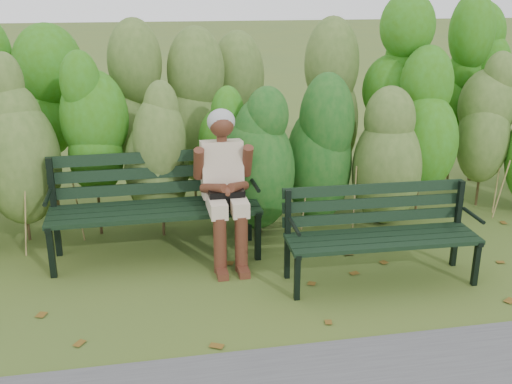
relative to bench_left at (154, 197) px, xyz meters
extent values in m
plane|color=#455D26|center=(0.88, -0.87, -0.58)|extent=(80.00, 80.00, 0.00)
cylinder|color=#47381E|center=(-1.26, 0.43, -0.18)|extent=(0.03, 0.03, 0.80)
ellipsoid|color=#326C0F|center=(-1.26, 0.43, 0.46)|extent=(0.64, 0.64, 1.44)
cylinder|color=#47381E|center=(-0.65, 0.43, -0.18)|extent=(0.03, 0.03, 0.80)
ellipsoid|color=#326C0F|center=(-0.65, 0.43, 0.46)|extent=(0.64, 0.64, 1.44)
cylinder|color=#47381E|center=(-0.03, 0.43, -0.18)|extent=(0.03, 0.03, 0.80)
ellipsoid|color=#326C0F|center=(-0.03, 0.43, 0.46)|extent=(0.64, 0.64, 1.44)
cylinder|color=#47381E|center=(0.58, 0.43, -0.18)|extent=(0.03, 0.03, 0.80)
ellipsoid|color=#326C0F|center=(0.58, 0.43, 0.46)|extent=(0.64, 0.64, 1.44)
cylinder|color=#47381E|center=(1.19, 0.43, -0.18)|extent=(0.03, 0.03, 0.80)
ellipsoid|color=#326C0F|center=(1.19, 0.43, 0.46)|extent=(0.64, 0.64, 1.44)
cylinder|color=#47381E|center=(1.80, 0.43, -0.18)|extent=(0.03, 0.03, 0.80)
ellipsoid|color=#326C0F|center=(1.80, 0.43, 0.46)|extent=(0.64, 0.64, 1.44)
cylinder|color=#47381E|center=(2.41, 0.43, -0.18)|extent=(0.03, 0.03, 0.80)
ellipsoid|color=#326C0F|center=(2.41, 0.43, 0.46)|extent=(0.64, 0.64, 1.44)
cylinder|color=#47381E|center=(3.02, 0.43, -0.18)|extent=(0.03, 0.03, 0.80)
ellipsoid|color=#326C0F|center=(3.02, 0.43, 0.46)|extent=(0.64, 0.64, 1.44)
cylinder|color=#47381E|center=(3.64, 0.43, -0.18)|extent=(0.03, 0.03, 0.80)
ellipsoid|color=#326C0F|center=(3.64, 0.43, 0.46)|extent=(0.64, 0.64, 1.44)
cylinder|color=#47381E|center=(-1.04, 1.43, -0.03)|extent=(0.04, 0.04, 1.10)
ellipsoid|color=#154F18|center=(-1.04, 1.43, 0.85)|extent=(0.70, 0.70, 1.98)
cylinder|color=#47381E|center=(-0.27, 1.43, -0.03)|extent=(0.04, 0.04, 1.10)
ellipsoid|color=#154F18|center=(-0.27, 1.43, 0.85)|extent=(0.70, 0.70, 1.98)
cylinder|color=#47381E|center=(0.50, 1.43, -0.03)|extent=(0.04, 0.04, 1.10)
ellipsoid|color=#154F18|center=(0.50, 1.43, 0.85)|extent=(0.70, 0.70, 1.98)
cylinder|color=#47381E|center=(1.27, 1.43, -0.03)|extent=(0.04, 0.04, 1.10)
ellipsoid|color=#154F18|center=(1.27, 1.43, 0.85)|extent=(0.70, 0.70, 1.98)
cylinder|color=#47381E|center=(2.04, 1.43, -0.03)|extent=(0.04, 0.04, 1.10)
ellipsoid|color=#154F18|center=(2.04, 1.43, 0.85)|extent=(0.70, 0.70, 1.98)
cylinder|color=#47381E|center=(2.80, 1.43, -0.03)|extent=(0.04, 0.04, 1.10)
ellipsoid|color=#154F18|center=(2.80, 1.43, 0.85)|extent=(0.70, 0.70, 1.98)
cylinder|color=#47381E|center=(3.57, 1.43, -0.03)|extent=(0.04, 0.04, 1.10)
ellipsoid|color=#154F18|center=(3.57, 1.43, 0.85)|extent=(0.70, 0.70, 1.98)
cylinder|color=#47381E|center=(4.34, 1.43, -0.03)|extent=(0.04, 0.04, 1.10)
ellipsoid|color=#154F18|center=(4.34, 1.43, 0.85)|extent=(0.70, 0.70, 1.98)
cube|color=brown|center=(0.08, -0.30, -0.57)|extent=(0.09, 0.07, 0.01)
cube|color=brown|center=(1.81, -2.06, -0.57)|extent=(0.10, 0.11, 0.01)
cube|color=brown|center=(0.54, -1.60, -0.57)|extent=(0.11, 0.11, 0.01)
cube|color=brown|center=(0.03, -1.37, -0.57)|extent=(0.10, 0.08, 0.01)
cube|color=brown|center=(-0.32, -0.42, -0.57)|extent=(0.10, 0.09, 0.01)
cube|color=brown|center=(0.04, 0.08, -0.57)|extent=(0.10, 0.11, 0.01)
cube|color=brown|center=(1.75, -1.88, -0.57)|extent=(0.11, 0.11, 0.01)
cube|color=brown|center=(1.89, -1.10, -0.57)|extent=(0.11, 0.10, 0.01)
cube|color=brown|center=(1.35, -1.77, -0.57)|extent=(0.11, 0.11, 0.01)
cube|color=brown|center=(-0.39, 0.06, -0.57)|extent=(0.11, 0.11, 0.01)
cube|color=brown|center=(3.27, -0.80, -0.57)|extent=(0.11, 0.11, 0.01)
cube|color=brown|center=(-0.60, -1.90, -0.57)|extent=(0.11, 0.11, 0.01)
cube|color=brown|center=(2.28, -0.25, -0.57)|extent=(0.08, 0.10, 0.01)
cube|color=brown|center=(-0.02, -0.03, -0.57)|extent=(0.11, 0.11, 0.01)
cube|color=brown|center=(0.38, -0.44, -0.57)|extent=(0.10, 0.11, 0.01)
cube|color=brown|center=(1.17, -0.67, -0.57)|extent=(0.10, 0.08, 0.01)
cube|color=black|center=(0.00, -0.32, -0.09)|extent=(1.96, 0.14, 0.04)
cube|color=black|center=(0.00, -0.19, -0.09)|extent=(1.96, 0.14, 0.04)
cube|color=black|center=(0.00, -0.05, -0.09)|extent=(1.96, 0.14, 0.04)
cube|color=black|center=(0.00, 0.08, -0.09)|extent=(1.96, 0.14, 0.04)
cube|color=black|center=(0.00, 0.18, 0.03)|extent=(1.95, 0.08, 0.11)
cube|color=black|center=(0.00, 0.20, 0.18)|extent=(1.95, 0.08, 0.11)
cube|color=black|center=(0.00, 0.22, 0.34)|extent=(1.95, 0.08, 0.11)
cube|color=black|center=(-0.93, -0.35, -0.33)|extent=(0.05, 0.05, 0.49)
cube|color=black|center=(-0.93, 0.12, -0.09)|extent=(0.05, 0.05, 0.98)
cube|color=black|center=(-0.93, -0.13, -0.11)|extent=(0.06, 0.54, 0.04)
cylinder|color=black|center=(-0.93, -0.18, 0.13)|extent=(0.04, 0.41, 0.04)
cube|color=black|center=(0.94, -0.33, -0.33)|extent=(0.05, 0.05, 0.49)
cube|color=black|center=(0.93, 0.14, -0.09)|extent=(0.05, 0.05, 0.98)
cube|color=black|center=(0.93, -0.11, -0.11)|extent=(0.06, 0.54, 0.04)
cylinder|color=black|center=(0.94, -0.16, 0.13)|extent=(0.04, 0.41, 0.04)
cube|color=black|center=(1.90, -1.15, -0.16)|extent=(1.66, 0.15, 0.04)
cube|color=black|center=(1.91, -1.04, -0.16)|extent=(1.66, 0.15, 0.04)
cube|color=black|center=(1.91, -0.92, -0.16)|extent=(1.66, 0.15, 0.04)
cube|color=black|center=(1.91, -0.81, -0.16)|extent=(1.66, 0.15, 0.04)
cube|color=black|center=(1.91, -0.72, -0.06)|extent=(1.66, 0.10, 0.10)
cube|color=black|center=(1.91, -0.71, 0.07)|extent=(1.66, 0.10, 0.10)
cube|color=black|center=(1.91, -0.69, 0.20)|extent=(1.66, 0.10, 0.10)
cube|color=black|center=(1.11, -1.14, -0.37)|extent=(0.05, 0.05, 0.41)
cube|color=black|center=(1.12, -0.75, -0.16)|extent=(0.05, 0.05, 0.83)
cube|color=black|center=(1.12, -0.96, -0.18)|extent=(0.06, 0.46, 0.04)
cylinder|color=black|center=(1.11, -1.01, 0.02)|extent=(0.04, 0.35, 0.03)
cube|color=black|center=(2.69, -1.19, -0.37)|extent=(0.05, 0.05, 0.41)
cube|color=black|center=(2.70, -0.79, -0.16)|extent=(0.05, 0.05, 0.83)
cube|color=black|center=(2.70, -1.00, -0.18)|extent=(0.06, 0.46, 0.04)
cylinder|color=black|center=(2.70, -1.05, 0.02)|extent=(0.04, 0.35, 0.03)
cube|color=beige|center=(0.55, -0.34, 0.01)|extent=(0.16, 0.46, 0.14)
cube|color=beige|center=(0.75, -0.34, 0.01)|extent=(0.16, 0.46, 0.14)
cylinder|color=#52291A|center=(0.55, -0.52, -0.31)|extent=(0.12, 0.12, 0.53)
cylinder|color=#52291A|center=(0.75, -0.52, -0.31)|extent=(0.12, 0.12, 0.53)
cube|color=#52291A|center=(0.55, -0.61, -0.54)|extent=(0.10, 0.22, 0.06)
cube|color=#52291A|center=(0.75, -0.61, -0.54)|extent=(0.10, 0.22, 0.06)
cube|color=beige|center=(0.65, -0.05, 0.26)|extent=(0.39, 0.28, 0.56)
cylinder|color=#52291A|center=(0.65, -0.07, 0.55)|extent=(0.10, 0.10, 0.11)
sphere|color=#52291A|center=(0.65, -0.08, 0.69)|extent=(0.23, 0.23, 0.23)
ellipsoid|color=gray|center=(0.65, -0.05, 0.72)|extent=(0.26, 0.25, 0.24)
cylinder|color=#52291A|center=(0.42, -0.14, 0.35)|extent=(0.10, 0.23, 0.33)
cylinder|color=#52291A|center=(0.87, -0.13, 0.35)|extent=(0.10, 0.23, 0.33)
cylinder|color=#52291A|center=(0.53, -0.28, 0.15)|extent=(0.25, 0.28, 0.14)
cylinder|color=#52291A|center=(0.76, -0.27, 0.15)|extent=(0.25, 0.29, 0.14)
sphere|color=#52291A|center=(0.65, -0.34, 0.13)|extent=(0.12, 0.12, 0.12)
cube|color=black|center=(0.65, -0.33, 0.05)|extent=(0.33, 0.13, 0.17)
camera|label=1|loc=(-0.05, -5.42, 1.91)|focal=42.00mm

